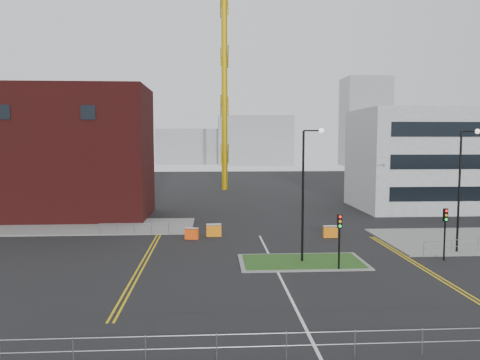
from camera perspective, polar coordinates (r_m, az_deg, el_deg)
name	(u,v)px	position (r m, az deg, el deg)	size (l,w,h in m)	color
ground	(294,304)	(24.93, 6.54, -14.79)	(200.00, 200.00, 0.00)	black
pavement_left	(46,227)	(48.53, -22.57, -5.33)	(28.00, 8.00, 0.12)	slate
island_kerb	(302,262)	(32.79, 7.58, -9.87)	(8.60, 4.60, 0.08)	slate
grass_island	(302,262)	(32.78, 7.58, -9.84)	(8.00, 4.00, 0.12)	#1E4D19
brick_building	(35,154)	(54.48, -23.70, 2.90)	(24.20, 10.07, 14.24)	#4E1413
office_block	(460,159)	(62.84, 25.25, 2.30)	(25.00, 12.20, 12.00)	#A1A3A5
tower_crane	(260,30)	(78.89, 2.40, 17.78)	(51.32, 15.20, 37.50)	#BD940B
streetlamp_island	(306,184)	(31.89, 8.07, -0.48)	(1.46, 0.36, 9.18)	black
streetlamp_right_near	(462,180)	(37.97, 25.48, -0.05)	(1.46, 0.36, 9.18)	black
traffic_light_island	(339,231)	(30.76, 12.04, -6.10)	(0.28, 0.33, 3.65)	black
traffic_light_right	(445,224)	(35.51, 23.74, -4.93)	(0.28, 0.33, 3.65)	black
railing_front	(321,339)	(19.18, 9.84, -18.55)	(24.05, 0.05, 1.10)	gray
railing_left	(134,227)	(42.37, -12.77, -5.58)	(6.05, 0.05, 1.10)	gray
centre_line	(287,291)	(26.79, 5.78, -13.35)	(0.15, 30.00, 0.01)	silver
yellow_left_a	(144,258)	(34.50, -11.59, -9.24)	(0.12, 24.00, 0.01)	gold
yellow_left_b	(149,257)	(34.45, -11.09, -9.25)	(0.12, 24.00, 0.01)	gold
yellow_right_a	(422,269)	(33.22, 21.27, -10.04)	(0.12, 20.00, 0.01)	gold
yellow_right_b	(426,269)	(33.35, 21.74, -10.00)	(0.12, 20.00, 0.01)	gold
skyline_a	(92,131)	(147.55, -17.61, 5.74)	(18.00, 12.00, 22.00)	gray
skyline_b	(255,141)	(153.75, 1.83, 4.81)	(24.00, 12.00, 16.00)	gray
skyline_c	(365,122)	(156.14, 15.00, 6.85)	(14.00, 12.00, 28.00)	gray
skyline_d	(201,146)	(163.16, -4.82, 4.10)	(30.00, 12.00, 12.00)	gray
barrier_left	(192,233)	(39.93, -5.91, -6.46)	(1.20, 0.65, 0.96)	#FF4F0E
barrier_mid	(214,230)	(40.92, -3.21, -6.06)	(1.31, 0.48, 1.09)	orange
barrier_right	(330,231)	(41.15, 10.95, -6.14)	(1.21, 0.42, 1.02)	orange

